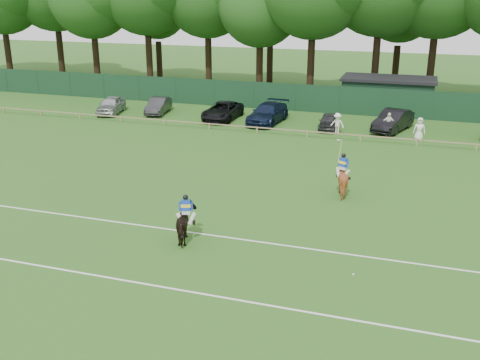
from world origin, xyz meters
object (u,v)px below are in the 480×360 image
at_px(sedan_silver, 111,105).
at_px(spectator_left, 337,124).
at_px(polo_ball, 353,274).
at_px(utility_shed, 388,94).
at_px(hatch_grey, 329,122).
at_px(spectator_right, 419,129).
at_px(horse_chestnut, 342,179).
at_px(sedan_grey, 158,106).
at_px(sedan_navy, 268,113).
at_px(suv_black, 222,111).
at_px(spectator_mid, 388,124).
at_px(estate_black, 393,120).
at_px(horse_dark, 186,224).

distance_m(sedan_silver, spectator_left, 20.63).
relative_size(polo_ball, utility_shed, 0.01).
distance_m(hatch_grey, spectator_right, 7.14).
xyz_separation_m(horse_chestnut, sedan_grey, (-18.86, 15.91, -0.22)).
xyz_separation_m(hatch_grey, spectator_left, (0.89, -1.46, 0.22)).
bearing_deg(sedan_navy, suv_black, -175.51).
distance_m(spectator_mid, utility_shed, 9.52).
bearing_deg(spectator_right, polo_ball, -97.86).
bearing_deg(spectator_left, estate_black, 40.13).
bearing_deg(spectator_mid, estate_black, 68.28).
bearing_deg(sedan_grey, spectator_left, -18.98).
relative_size(sedan_navy, hatch_grey, 1.55).
xyz_separation_m(sedan_grey, suv_black, (6.33, -0.48, 0.04)).
relative_size(estate_black, spectator_right, 2.88).
bearing_deg(sedan_navy, spectator_left, -13.32).
bearing_deg(horse_dark, hatch_grey, -117.18).
xyz_separation_m(sedan_navy, polo_ball, (10.29, -24.46, -0.77)).
xyz_separation_m(sedan_navy, hatch_grey, (5.25, -0.60, -0.19)).
bearing_deg(sedan_silver, estate_black, -9.98).
relative_size(hatch_grey, spectator_mid, 2.05).
distance_m(suv_black, spectator_left, 10.42).
xyz_separation_m(horse_chestnut, polo_ball, (1.82, -9.08, -0.88)).
bearing_deg(sedan_grey, horse_dark, -71.49).
height_order(horse_dark, spectator_mid, spectator_mid).
xyz_separation_m(sedan_silver, suv_black, (10.39, 0.82, -0.02)).
distance_m(estate_black, spectator_mid, 1.58).
bearing_deg(spectator_mid, sedan_navy, 161.16).
distance_m(hatch_grey, polo_ball, 24.39).
xyz_separation_m(suv_black, hatch_grey, (9.31, -0.65, -0.12)).
distance_m(sedan_silver, polo_ball, 34.26).
bearing_deg(spectator_left, spectator_right, 8.08).
height_order(sedan_silver, spectator_mid, spectator_mid).
distance_m(sedan_grey, polo_ball, 32.45).
distance_m(spectator_left, spectator_mid, 3.89).
bearing_deg(horse_dark, spectator_left, -119.95).
height_order(hatch_grey, polo_ball, hatch_grey).
relative_size(sedan_grey, spectator_right, 2.44).
height_order(estate_black, polo_ball, estate_black).
distance_m(horse_chestnut, polo_ball, 9.30).
distance_m(sedan_silver, suv_black, 10.42).
xyz_separation_m(horse_dark, suv_black, (-6.78, 23.59, -0.10)).
distance_m(sedan_grey, utility_shed, 21.06).
distance_m(horse_chestnut, spectator_left, 13.52).
bearing_deg(polo_ball, sedan_navy, 112.82).
height_order(spectator_right, polo_ball, spectator_right).
relative_size(sedan_silver, sedan_navy, 0.80).
bearing_deg(spectator_right, horse_dark, -116.81).
height_order(estate_black, spectator_left, spectator_left).
height_order(suv_black, spectator_left, spectator_left).
relative_size(suv_black, spectator_left, 3.18).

